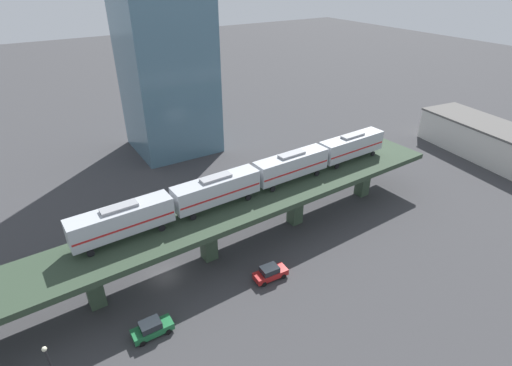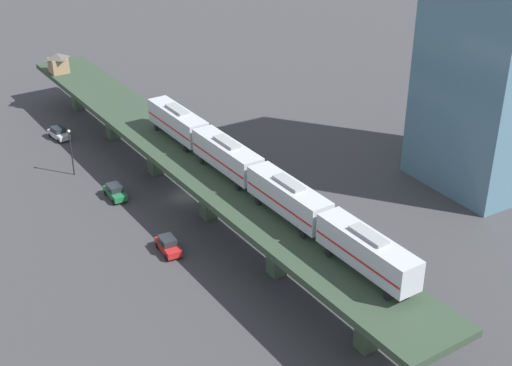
# 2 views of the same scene
# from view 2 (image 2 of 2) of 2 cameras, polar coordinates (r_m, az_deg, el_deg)

# --- Properties ---
(ground_plane) EXTENTS (400.00, 400.00, 0.00)m
(ground_plane) POSITION_cam_2_polar(r_m,az_deg,el_deg) (96.12, -5.72, -1.09)
(ground_plane) COLOR #38383A
(elevated_viaduct) EXTENTS (12.77, 92.30, 6.78)m
(elevated_viaduct) POSITION_cam_2_polar(r_m,az_deg,el_deg) (93.60, -5.93, 2.09)
(elevated_viaduct) COLOR #2C3D2C
(elevated_viaduct) RESTS_ON ground
(subway_train) EXTENTS (5.19, 49.88, 4.45)m
(subway_train) POSITION_cam_2_polar(r_m,az_deg,el_deg) (80.78, -0.00, 0.65)
(subway_train) COLOR #ADB2BA
(subway_train) RESTS_ON elevated_viaduct
(signal_hut) EXTENTS (3.37, 3.37, 3.40)m
(signal_hut) POSITION_cam_2_polar(r_m,az_deg,el_deg) (125.63, -15.55, 9.29)
(signal_hut) COLOR #8C7251
(signal_hut) RESTS_ON elevated_viaduct
(street_car_silver) EXTENTS (2.57, 4.66, 1.89)m
(street_car_silver) POSITION_cam_2_polar(r_m,az_deg,el_deg) (116.71, -15.51, 3.87)
(street_car_silver) COLOR #B7BABF
(street_car_silver) RESTS_ON ground
(street_car_green) EXTENTS (1.99, 4.42, 1.89)m
(street_car_green) POSITION_cam_2_polar(r_m,az_deg,el_deg) (96.76, -11.21, -0.68)
(street_car_green) COLOR #1E6638
(street_car_green) RESTS_ON ground
(street_car_red) EXTENTS (2.10, 4.48, 1.89)m
(street_car_red) POSITION_cam_2_polar(r_m,az_deg,el_deg) (84.16, -7.04, -4.94)
(street_car_red) COLOR #AD1E1E
(street_car_red) RESTS_ON ground
(delivery_truck) EXTENTS (3.57, 7.50, 3.20)m
(delivery_truck) POSITION_cam_2_polar(r_m,az_deg,el_deg) (82.44, 6.96, -5.02)
(delivery_truck) COLOR #333338
(delivery_truck) RESTS_ON ground
(street_lamp) EXTENTS (0.44, 0.44, 6.94)m
(street_lamp) POSITION_cam_2_polar(r_m,az_deg,el_deg) (102.97, -14.58, 2.70)
(street_lamp) COLOR black
(street_lamp) RESTS_ON ground
(office_tower) EXTENTS (16.00, 16.00, 36.00)m
(office_tower) POSITION_cam_2_polar(r_m,az_deg,el_deg) (98.75, 19.05, 9.67)
(office_tower) COLOR slate
(office_tower) RESTS_ON ground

